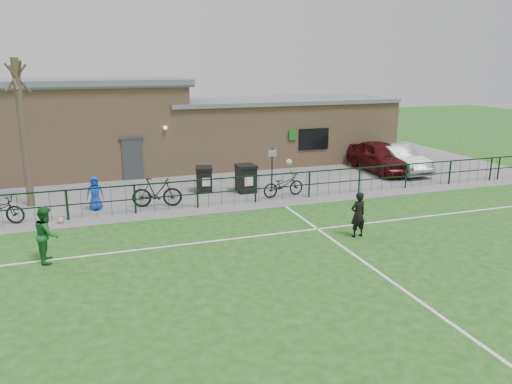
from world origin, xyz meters
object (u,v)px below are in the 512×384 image
object	(u,v)px
wheelie_bin_right	(246,179)
sign_post	(272,169)
wheelie_bin_left	(204,180)
bicycle_d	(157,192)
car_silver	(397,158)
outfield_player	(47,234)
car_maroon	(381,157)
ball_ground	(61,220)
spectator_child	(95,193)
bicycle_e	(283,185)
bare_tree	(23,134)

from	to	relation	value
wheelie_bin_right	sign_post	world-z (taller)	sign_post
wheelie_bin_left	bicycle_d	world-z (taller)	bicycle_d
wheelie_bin_left	car_silver	world-z (taller)	car_silver
outfield_player	wheelie_bin_left	bearing A→B (deg)	-44.01
car_maroon	ball_ground	xyz separation A→B (m)	(-16.17, -3.94, -0.72)
car_maroon	wheelie_bin_left	bearing A→B (deg)	-172.26
car_maroon	spectator_child	bearing A→B (deg)	-168.77
wheelie_bin_left	bicycle_d	distance (m)	3.00
wheelie_bin_left	wheelie_bin_right	xyz separation A→B (m)	(1.80, -0.68, 0.05)
car_silver	spectator_child	bearing A→B (deg)	-174.88
bicycle_d	outfield_player	size ratio (longest dim) A/B	1.20
sign_post	bicycle_e	xyz separation A→B (m)	(0.11, -1.15, -0.48)
car_maroon	ball_ground	bearing A→B (deg)	-164.98
bicycle_e	outfield_player	world-z (taller)	outfield_player
wheelie_bin_left	sign_post	world-z (taller)	sign_post
outfield_player	ball_ground	xyz separation A→B (m)	(0.19, 3.72, -0.73)
wheelie_bin_left	bicycle_d	bearing A→B (deg)	-130.90
outfield_player	ball_ground	world-z (taller)	outfield_player
car_maroon	spectator_child	distance (m)	15.09
wheelie_bin_right	car_silver	distance (m)	9.13
sign_post	car_silver	distance (m)	7.94
sign_post	bicycle_e	bearing A→B (deg)	-84.46
spectator_child	ball_ground	size ratio (longest dim) A/B	5.64
bicycle_d	outfield_player	world-z (taller)	outfield_player
bicycle_e	wheelie_bin_right	bearing A→B (deg)	39.09
sign_post	car_maroon	size ratio (longest dim) A/B	0.41
sign_post	outfield_player	size ratio (longest dim) A/B	1.18
wheelie_bin_left	outfield_player	xyz separation A→B (m)	(-6.31, -6.53, 0.29)
wheelie_bin_right	sign_post	distance (m)	1.30
spectator_child	car_silver	bearing A→B (deg)	9.06
bicycle_d	bicycle_e	xyz separation A→B (m)	(5.54, -0.16, -0.10)
wheelie_bin_left	car_maroon	bearing A→B (deg)	18.68
sign_post	car_maroon	bearing A→B (deg)	15.42
car_maroon	wheelie_bin_right	bearing A→B (deg)	-166.32
bare_tree	car_maroon	world-z (taller)	bare_tree
wheelie_bin_left	car_silver	size ratio (longest dim) A/B	0.24
car_silver	bare_tree	bearing A→B (deg)	179.35
bicycle_d	spectator_child	xyz separation A→B (m)	(-2.42, 0.33, 0.08)
bicycle_e	outfield_player	size ratio (longest dim) A/B	1.16
bicycle_d	spectator_child	bearing A→B (deg)	93.93
sign_post	spectator_child	bearing A→B (deg)	-175.22
spectator_child	sign_post	bearing A→B (deg)	5.80
ball_ground	spectator_child	bearing A→B (deg)	45.82
wheelie_bin_left	bare_tree	bearing A→B (deg)	-167.91
bicycle_e	sign_post	bearing A→B (deg)	-1.68
outfield_player	spectator_child	bearing A→B (deg)	-16.44
bicycle_e	ball_ground	xyz separation A→B (m)	(-9.26, -0.85, -0.41)
car_silver	ball_ground	world-z (taller)	car_silver
car_maroon	bare_tree	bearing A→B (deg)	-175.03
bare_tree	bicycle_e	size ratio (longest dim) A/B	3.06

